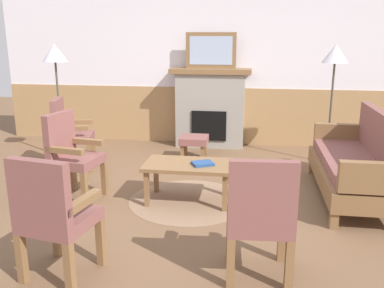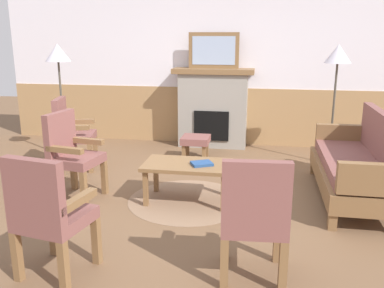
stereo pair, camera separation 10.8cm
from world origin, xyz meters
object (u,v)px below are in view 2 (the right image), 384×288
Objects in this scene: fireplace at (213,107)px; armchair_by_window_left at (71,152)px; couch at (356,165)px; armchair_front_center at (254,214)px; floor_lamp_by_chairs at (58,60)px; book_on_table at (202,164)px; coffee_table at (188,168)px; floor_lamp_by_couch at (338,62)px; footstool at (196,141)px; framed_picture at (214,50)px; armchair_front_left at (48,211)px; armchair_near_fireplace at (71,130)px.

armchair_by_window_left is at bearing -117.10° from fireplace.
armchair_front_center is (-1.08, -1.81, 0.14)m from couch.
armchair_front_center is 0.58× the size of floor_lamp_by_chairs.
book_on_table is at bearing 113.22° from armchair_front_center.
coffee_table is 2.67m from floor_lamp_by_couch.
footstool is at bearing 4.43° from floor_lamp_by_chairs.
floor_lamp_by_couch is at bearing 30.63° from armchair_by_window_left.
couch is at bearing -47.51° from framed_picture.
fireplace is at bearing 94.32° from book_on_table.
coffee_table is at bearing -89.47° from fireplace.
framed_picture is (0.00, 0.00, 0.91)m from fireplace.
fireplace is 2.42m from coffee_table.
fireplace is 2.83m from armchair_by_window_left.
couch is at bearing 59.31° from armchair_front_center.
floor_lamp_by_couch reaches higher than armchair_front_center.
fireplace is 1.35× the size of coffee_table.
armchair_front_left is 0.58× the size of floor_lamp_by_chairs.
coffee_table is 2.00m from armchair_near_fireplace.
armchair_front_center is (0.79, -3.85, -0.11)m from fireplace.
framed_picture is at bearing 101.56° from armchair_front_center.
floor_lamp_by_couch is (1.92, 0.15, 1.17)m from footstool.
book_on_table is at bearing -25.29° from armchair_near_fireplace.
armchair_front_left reaches higher than footstool.
fireplace is at bearing 40.71° from armchair_near_fireplace.
armchair_front_center is at bearing -42.32° from armchair_near_fireplace.
floor_lamp_by_couch is (-0.08, 1.33, 1.05)m from couch.
book_on_table is 0.13× the size of floor_lamp_by_chairs.
couch and armchair_front_left have the same top height.
couch and armchair_near_fireplace have the same top height.
floor_lamp_by_chairs reaches higher than armchair_near_fireplace.
fireplace is 3.93m from armchair_front_center.
couch is 3.67m from armchair_near_fireplace.
framed_picture is 0.82× the size of armchair_near_fireplace.
floor_lamp_by_chairs is at bearing 135.78° from armchair_front_center.
couch is 1.84× the size of armchair_front_center.
coffee_table is at bearing 118.02° from armchair_front_center.
armchair_by_window_left reaches higher than book_on_table.
floor_lamp_by_chairs is (-2.92, 2.84, 0.91)m from armchair_front_center.
book_on_table is at bearing -31.82° from floor_lamp_by_chairs.
floor_lamp_by_couch is (1.59, 1.74, 1.00)m from book_on_table.
coffee_table is at bearing 65.81° from armchair_front_left.
footstool is at bearing 149.50° from couch.
armchair_by_window_left reaches higher than coffee_table.
armchair_by_window_left is 2.46m from armchair_front_center.
book_on_table is at bearing -85.68° from fireplace.
coffee_table is 2.40× the size of footstool.
framed_picture is 0.48× the size of floor_lamp_by_chairs.
fireplace reaches higher than armchair_by_window_left.
floor_lamp_by_chairs is at bearing -175.54° from floor_lamp_by_couch.
floor_lamp_by_couch reaches higher than book_on_table.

